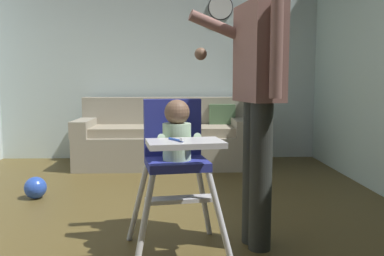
{
  "coord_description": "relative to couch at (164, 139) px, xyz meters",
  "views": [
    {
      "loc": [
        0.28,
        -2.64,
        1.06
      ],
      "look_at": [
        0.36,
        -0.33,
        0.8
      ],
      "focal_mm": 37.81,
      "sensor_mm": 36.0,
      "label": 1
    }
  ],
  "objects": [
    {
      "name": "adult_standing",
      "position": [
        0.69,
        -2.61,
        0.65
      ],
      "size": [
        0.58,
        0.5,
        1.72
      ],
      "rotation": [
        0.0,
        0.0,
        -2.93
      ],
      "color": "#2C2F2A",
      "rests_on": "ground"
    },
    {
      "name": "couch",
      "position": [
        0.0,
        0.0,
        0.0
      ],
      "size": [
        2.15,
        0.86,
        0.86
      ],
      "rotation": [
        0.0,
        0.0,
        -1.57
      ],
      "color": "gray",
      "rests_on": "ground"
    },
    {
      "name": "wall_clock",
      "position": [
        0.76,
        0.48,
        1.74
      ],
      "size": [
        0.34,
        0.04,
        0.34
      ],
      "color": "white"
    },
    {
      "name": "toy_ball_second",
      "position": [
        -1.12,
        -1.48,
        -0.23
      ],
      "size": [
        0.2,
        0.2,
        0.2
      ],
      "primitive_type": "sphere",
      "color": "#284CB7",
      "rests_on": "ground"
    },
    {
      "name": "ground",
      "position": [
        -0.09,
        -2.49,
        -0.38
      ],
      "size": [
        5.95,
        7.55,
        0.1
      ],
      "primitive_type": "cube",
      "color": "brown"
    },
    {
      "name": "high_chair",
      "position": [
        0.18,
        -2.72,
        0.34
      ],
      "size": [
        0.69,
        0.8,
        0.96
      ],
      "rotation": [
        0.0,
        0.0,
        -1.4
      ],
      "color": "silver",
      "rests_on": "ground"
    },
    {
      "name": "wall_far",
      "position": [
        -0.09,
        0.52,
        0.98
      ],
      "size": [
        5.15,
        0.06,
        2.62
      ],
      "primitive_type": "cube",
      "color": "silver",
      "rests_on": "ground"
    }
  ]
}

